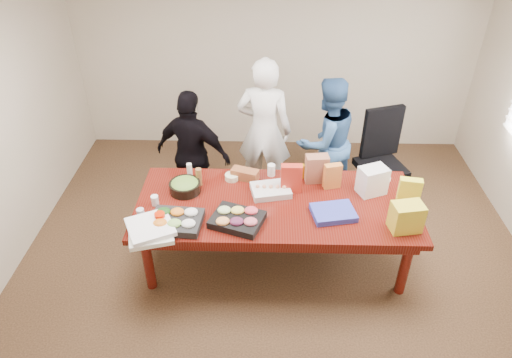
{
  "coord_description": "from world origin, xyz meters",
  "views": [
    {
      "loc": [
        -0.1,
        -3.69,
        3.6
      ],
      "look_at": [
        -0.21,
        0.1,
        0.97
      ],
      "focal_mm": 32.62,
      "sensor_mm": 36.0,
      "label": 1
    }
  ],
  "objects_px": {
    "person_right": "(326,142)",
    "salad_bowl": "(185,187)",
    "sheet_cake": "(271,190)",
    "office_chair": "(381,164)",
    "conference_table": "(275,231)",
    "person_center": "(264,131)"
  },
  "relations": [
    {
      "from": "person_right",
      "to": "salad_bowl",
      "type": "xyz_separation_m",
      "value": [
        -1.54,
        -0.96,
        -0.0
      ]
    },
    {
      "from": "sheet_cake",
      "to": "salad_bowl",
      "type": "relative_size",
      "value": 1.19
    },
    {
      "from": "person_right",
      "to": "office_chair",
      "type": "bearing_deg",
      "value": 140.87
    },
    {
      "from": "person_right",
      "to": "sheet_cake",
      "type": "distance_m",
      "value": 1.17
    },
    {
      "from": "conference_table",
      "to": "person_right",
      "type": "height_order",
      "value": "person_right"
    },
    {
      "from": "conference_table",
      "to": "sheet_cake",
      "type": "relative_size",
      "value": 7.22
    },
    {
      "from": "person_center",
      "to": "person_right",
      "type": "distance_m",
      "value": 0.75
    },
    {
      "from": "person_right",
      "to": "salad_bowl",
      "type": "height_order",
      "value": "person_right"
    },
    {
      "from": "office_chair",
      "to": "sheet_cake",
      "type": "relative_size",
      "value": 3.0
    },
    {
      "from": "person_center",
      "to": "salad_bowl",
      "type": "bearing_deg",
      "value": 62.06
    },
    {
      "from": "salad_bowl",
      "to": "person_right",
      "type": "bearing_deg",
      "value": 31.97
    },
    {
      "from": "conference_table",
      "to": "person_right",
      "type": "distance_m",
      "value": 1.35
    },
    {
      "from": "sheet_cake",
      "to": "person_right",
      "type": "bearing_deg",
      "value": 43.36
    },
    {
      "from": "conference_table",
      "to": "person_center",
      "type": "distance_m",
      "value": 1.32
    },
    {
      "from": "office_chair",
      "to": "person_center",
      "type": "height_order",
      "value": "person_center"
    },
    {
      "from": "person_center",
      "to": "person_right",
      "type": "height_order",
      "value": "person_center"
    },
    {
      "from": "sheet_cake",
      "to": "salad_bowl",
      "type": "height_order",
      "value": "salad_bowl"
    },
    {
      "from": "office_chair",
      "to": "person_right",
      "type": "bearing_deg",
      "value": 150.6
    },
    {
      "from": "office_chair",
      "to": "person_right",
      "type": "relative_size",
      "value": 0.72
    },
    {
      "from": "person_center",
      "to": "person_right",
      "type": "bearing_deg",
      "value": -174.85
    },
    {
      "from": "person_center",
      "to": "sheet_cake",
      "type": "distance_m",
      "value": 1.04
    },
    {
      "from": "conference_table",
      "to": "person_center",
      "type": "height_order",
      "value": "person_center"
    }
  ]
}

